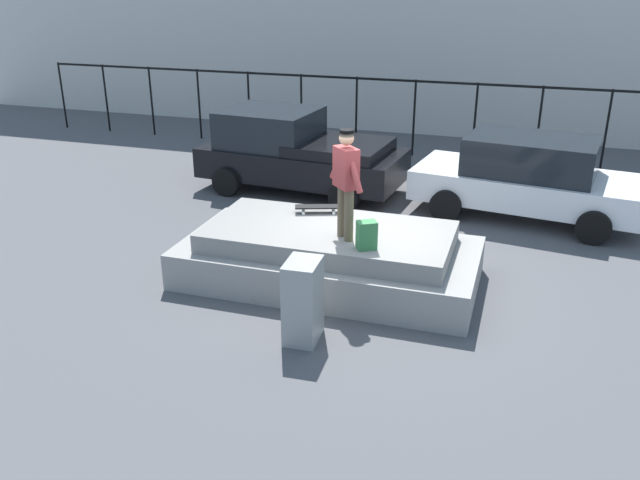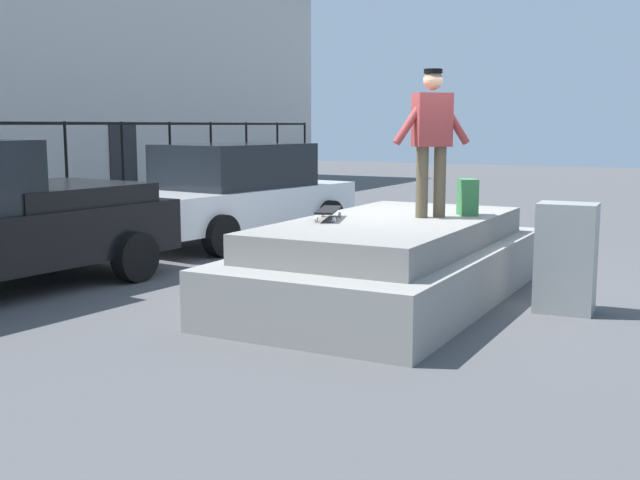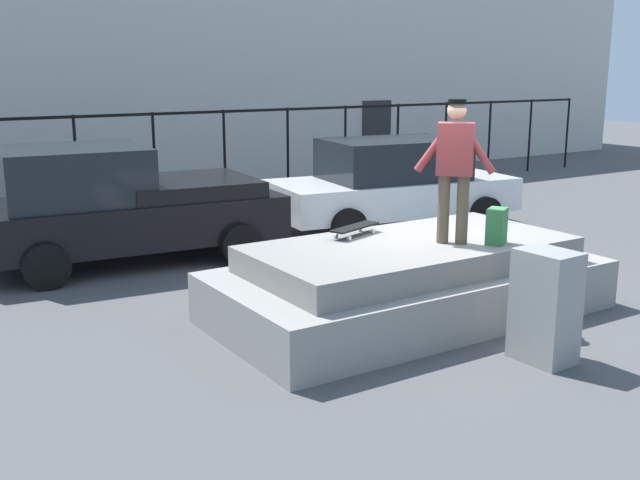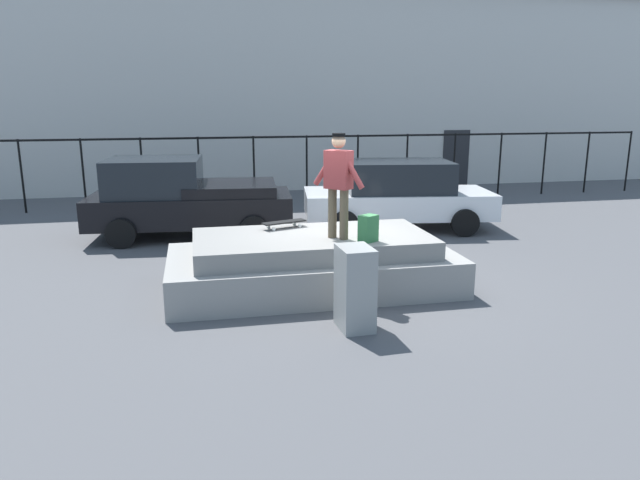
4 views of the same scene
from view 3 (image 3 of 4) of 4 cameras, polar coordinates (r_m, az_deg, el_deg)
name	(u,v)px [view 3 (image 3 of 4)]	position (r m, az deg, el deg)	size (l,w,h in m)	color
ground_plane	(447,304)	(9.75, 9.60, -4.81)	(60.00, 60.00, 0.00)	#4C4C4F
concrete_ledge	(410,281)	(9.17, 6.81, -3.12)	(4.75, 2.36, 0.91)	gray
skateboarder	(455,162)	(8.88, 10.18, 5.87)	(0.72, 0.74, 1.68)	brown
skateboard	(355,228)	(9.29, 2.66, 0.94)	(0.81, 0.45, 0.12)	black
backpack	(497,226)	(9.07, 13.24, 1.03)	(0.28, 0.20, 0.43)	#33723F
car_black_pickup_near	(120,204)	(11.87, -14.95, 2.62)	(4.69, 2.54, 1.80)	black
car_white_sedan_mid	(392,183)	(14.05, 5.50, 4.33)	(4.73, 2.64, 1.65)	white
utility_box	(545,306)	(7.99, 16.70, -4.84)	(0.44, 0.60, 1.16)	gray
fence_row	(190,144)	(16.31, -9.82, 7.18)	(24.06, 0.06, 2.04)	black
warehouse_building	(96,46)	(22.16, -16.60, 13.93)	(34.81, 7.86, 6.98)	beige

